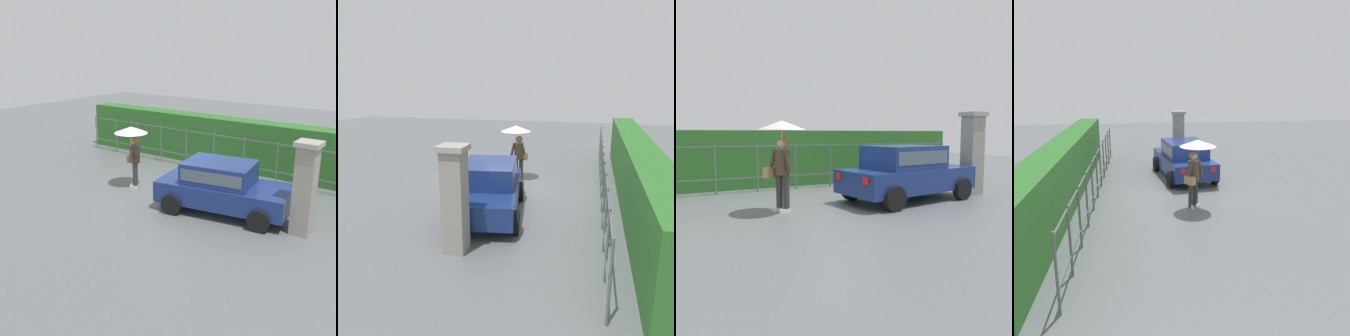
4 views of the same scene
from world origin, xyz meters
TOP-DOWN VIEW (x-y plane):
  - ground_plane at (0.00, 0.00)m, footprint 40.00×40.00m
  - car at (1.98, -0.34)m, footprint 3.92×2.32m
  - pedestrian at (-1.41, -0.27)m, footprint 1.09×1.09m
  - gate_pillar at (4.32, -0.40)m, footprint 0.60×0.60m
  - fence_section at (-0.09, 2.80)m, footprint 12.31×0.05m
  - hedge_row at (-0.09, 3.79)m, footprint 13.26×0.90m

SIDE VIEW (x-z plane):
  - ground_plane at x=0.00m, z-range 0.00..0.00m
  - car at x=1.98m, z-range 0.06..1.54m
  - fence_section at x=-0.09m, z-range 0.08..1.58m
  - hedge_row at x=-0.09m, z-range 0.00..1.90m
  - gate_pillar at x=4.32m, z-range 0.03..2.45m
  - pedestrian at x=-1.41m, z-range 0.56..2.65m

